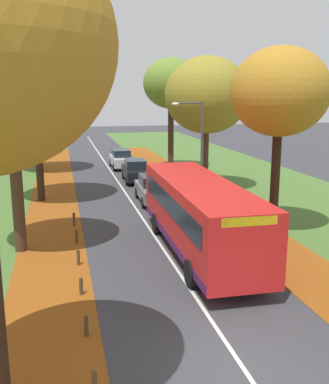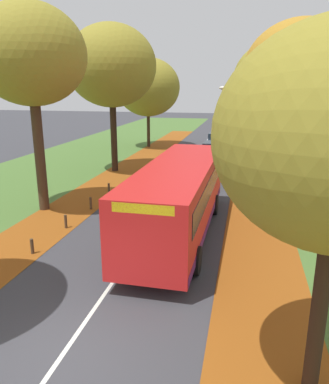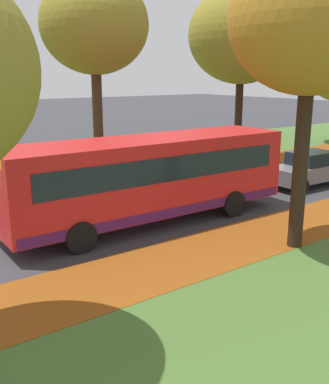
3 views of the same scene
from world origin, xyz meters
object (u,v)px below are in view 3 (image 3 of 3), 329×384
Objects in this scene: bollard_fourth at (80,188)px; bollard_fifth at (132,180)px; tree_right_near at (312,20)px; bollard_sixth at (176,172)px; car_grey_lead at (309,169)px; tree_left_near at (94,25)px; tree_left_mid at (242,35)px; bollard_third at (19,197)px; bus at (149,175)px.

bollard_fourth is 2.64m from bollard_fifth.
tree_right_near is 11.51m from bollard_sixth.
bollard_fourth is 10.53m from car_grey_lead.
car_grey_lead is (7.11, 7.14, -6.45)m from tree_left_near.
tree_left_mid reaches higher than bollard_third.
bollard_fourth is at bearing -175.98° from bus.
tree_left_mid reaches higher than tree_left_near.
tree_left_near is 15.25× the size of bollard_fifth.
tree_left_mid is 1.17× the size of tree_right_near.
tree_left_near is 1.12× the size of tree_right_near.
tree_left_near is 7.64m from bollard_fourth.
tree_right_near is 12.58× the size of bollard_sixth.
car_grey_lead is at bearing 90.39° from bus.
bollard_fourth is at bearing -90.75° from bollard_fifth.
car_grey_lead reaches higher than bollard_fourth.
tree_left_near reaches higher than bus.
tree_left_mid is at bearing 142.14° from tree_right_near.
bollard_fifth is 8.26m from car_grey_lead.
bus is 2.46× the size of car_grey_lead.
tree_left_near is 0.96× the size of tree_left_mid.
bus is at bearing 4.02° from bollard_fourth.
bollard_fourth reaches higher than bollard_third.
bus is (4.87, -2.30, 1.39)m from bollard_fifth.
bus is at bearing -58.68° from tree_left_mid.
bollard_fourth is (0.02, 2.64, 0.01)m from bollard_third.
tree_right_near is 0.82× the size of bus.
bollard_third is (2.25, -4.84, -6.97)m from tree_left_near.
tree_left_near is at bearing -177.88° from tree_right_near.
bollard_sixth is 0.16× the size of car_grey_lead.
tree_left_mid is at bearing 163.53° from car_grey_lead.
bollard_fourth is at bearing -81.16° from tree_left_mid.
bollard_fifth is at bearing -78.31° from tree_left_mid.
tree_left_near is 0.92× the size of bus.
bollard_third is at bearing -112.11° from car_grey_lead.
car_grey_lead reaches higher than bollard_sixth.
bus is (4.89, -4.94, 1.36)m from bollard_sixth.
tree_right_near is 13.62× the size of bollard_fifth.
bus reaches higher than bollard_fifth.
bollard_fourth is (-9.39, -2.63, -6.17)m from tree_right_near.
tree_right_near is at bearing 26.99° from bus.
tree_left_mid is 2.36× the size of car_grey_lead.
bollard_fifth is (0.06, 5.28, 0.02)m from bollard_third.
bollard_third is 0.14× the size of car_grey_lead.
tree_left_near is 14.10× the size of bollard_sixth.
tree_left_mid reaches higher than bus.
bus is at bearing -25.23° from bollard_fifth.
tree_left_near is 11.97m from car_grey_lead.
tree_left_near is 15.77× the size of bollard_fourth.
bus is at bearing 31.21° from bollard_third.
bus is (4.91, 0.34, 1.40)m from bollard_fourth.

